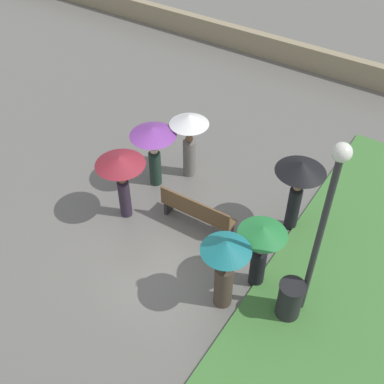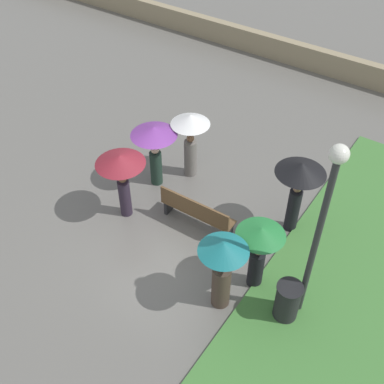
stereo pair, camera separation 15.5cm
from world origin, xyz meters
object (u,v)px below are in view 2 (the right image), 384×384
at_px(crowd_person_green, 259,245).
at_px(crowd_person_purple, 154,140).
at_px(park_bench, 196,211).
at_px(crowd_person_white, 190,132).
at_px(crowd_person_maroon, 121,169).
at_px(lamp_post, 323,217).
at_px(trash_bin, 287,302).
at_px(crowd_person_teal, 222,265).
at_px(crowd_person_black, 299,179).

height_order(crowd_person_green, crowd_person_purple, crowd_person_purple).
relative_size(park_bench, crowd_person_white, 0.99).
bearing_deg(crowd_person_maroon, lamp_post, 21.41).
xyz_separation_m(trash_bin, crowd_person_green, (0.91, -0.38, 0.74)).
bearing_deg(crowd_person_purple, park_bench, 105.66).
relative_size(crowd_person_green, crowd_person_purple, 0.97).
xyz_separation_m(park_bench, crowd_person_maroon, (1.66, 0.63, 0.97)).
height_order(crowd_person_white, crowd_person_purple, crowd_person_white).
height_order(park_bench, crowd_person_teal, crowd_person_teal).
bearing_deg(crowd_person_black, lamp_post, -49.36).
bearing_deg(crowd_person_teal, lamp_post, -72.19).
height_order(crowd_person_white, crowd_person_teal, crowd_person_white).
distance_m(park_bench, lamp_post, 3.88).
relative_size(park_bench, crowd_person_black, 0.94).
relative_size(crowd_person_green, crowd_person_teal, 0.93).
xyz_separation_m(park_bench, crowd_person_black, (-1.90, -1.22, 1.07)).
height_order(park_bench, trash_bin, trash_bin).
bearing_deg(crowd_person_green, park_bench, 171.28).
relative_size(crowd_person_white, crowd_person_teal, 1.02).
bearing_deg(park_bench, crowd_person_purple, -23.41).
bearing_deg(crowd_person_green, crowd_person_maroon, -170.39).
relative_size(lamp_post, crowd_person_teal, 2.29).
xyz_separation_m(trash_bin, crowd_person_purple, (4.64, -1.79, 0.90)).
distance_m(crowd_person_teal, crowd_person_maroon, 3.42).
bearing_deg(crowd_person_white, lamp_post, -108.44).
relative_size(park_bench, crowd_person_maroon, 1.03).
bearing_deg(lamp_post, crowd_person_purple, -17.11).
relative_size(crowd_person_white, crowd_person_black, 0.95).
relative_size(lamp_post, crowd_person_white, 2.24).
bearing_deg(crowd_person_green, crowd_person_white, 155.93).
relative_size(lamp_post, crowd_person_purple, 2.38).
relative_size(trash_bin, crowd_person_maroon, 0.53).
height_order(trash_bin, crowd_person_black, crowd_person_black).
xyz_separation_m(park_bench, crowd_person_teal, (-1.63, 1.53, 0.74)).
height_order(crowd_person_green, crowd_person_white, crowd_person_white).
bearing_deg(crowd_person_teal, trash_bin, -80.47).
bearing_deg(crowd_person_maroon, crowd_person_teal, 7.80).
bearing_deg(crowd_person_green, trash_bin, -11.87).
bearing_deg(crowd_person_maroon, crowd_person_purple, 116.85).
bearing_deg(park_bench, trash_bin, 158.51).
bearing_deg(trash_bin, park_bench, -20.37).
relative_size(crowd_person_maroon, crowd_person_black, 0.91).
bearing_deg(lamp_post, crowd_person_black, -59.54).
xyz_separation_m(lamp_post, crowd_person_maroon, (4.73, -0.13, -1.29)).
height_order(crowd_person_purple, crowd_person_black, crowd_person_black).
height_order(lamp_post, crowd_person_purple, lamp_post).
bearing_deg(lamp_post, crowd_person_white, -28.07).
bearing_deg(park_bench, crowd_person_white, -52.35).
distance_m(lamp_post, crowd_person_purple, 5.22).
bearing_deg(trash_bin, crowd_person_purple, -21.10).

